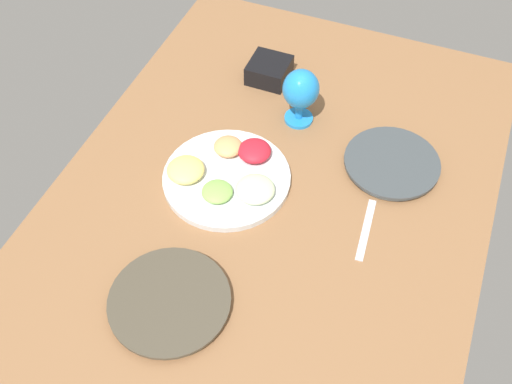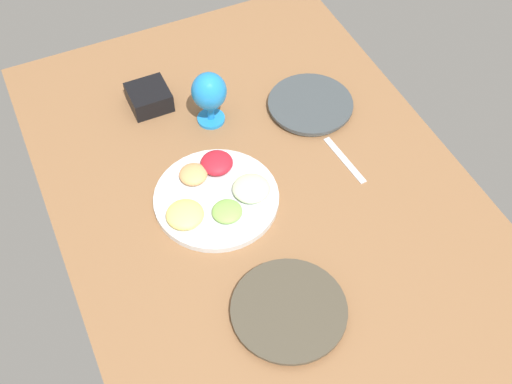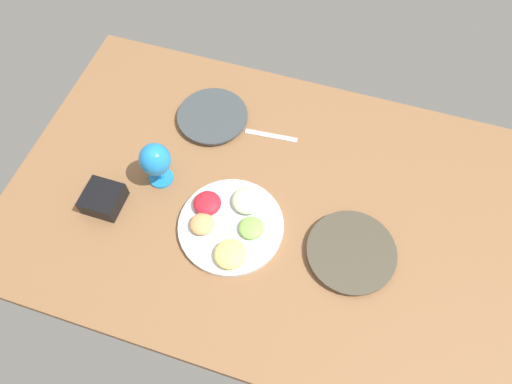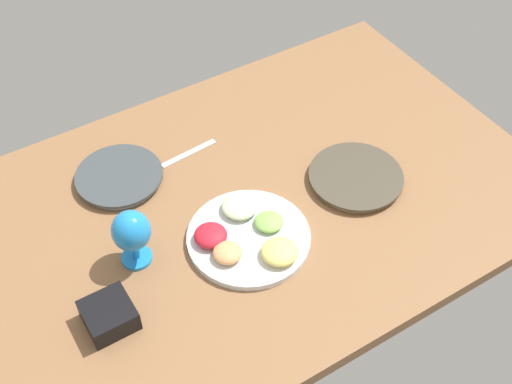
{
  "view_description": "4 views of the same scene",
  "coord_description": "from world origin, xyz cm",
  "views": [
    {
      "loc": [
        79.37,
        30.3,
        115.59
      ],
      "look_at": [
        -2.83,
        -2.41,
        4.55
      ],
      "focal_mm": 42.07,
      "sensor_mm": 36.0,
      "label": 1
    },
    {
      "loc": [
        89.66,
        -45.25,
        133.69
      ],
      "look_at": [
        -2.07,
        -3.09,
        4.55
      ],
      "focal_mm": 46.23,
      "sensor_mm": 36.0,
      "label": 2
    },
    {
      "loc": [
        17.92,
        -65.62,
        126.87
      ],
      "look_at": [
        -2.72,
        -0.37,
        4.55
      ],
      "focal_mm": 32.25,
      "sensor_mm": 36.0,
      "label": 3
    },
    {
      "loc": [
        -62.63,
        -105.77,
        136.77
      ],
      "look_at": [
        1.25,
        -2.18,
        4.55
      ],
      "focal_mm": 47.56,
      "sensor_mm": 36.0,
      "label": 4
    }
  ],
  "objects": [
    {
      "name": "fork_by_left_plate",
      "position": [
        -5.21,
        24.47,
        0.3
      ],
      "size": [
        18.09,
        3.27,
        0.6
      ],
      "primitive_type": "cube",
      "rotation": [
        0.0,
        0.0,
        0.08
      ],
      "color": "silver",
      "rests_on": "ground_plane"
    },
    {
      "name": "dinner_plate_right",
      "position": [
        29.34,
        -9.42,
        1.18
      ],
      "size": [
        26.33,
        26.33,
        2.27
      ],
      "color": "beige",
      "rests_on": "ground_plane"
    },
    {
      "name": "square_bowl_black",
      "position": [
        -47.02,
        -15.92,
        3.22
      ],
      "size": [
        11.18,
        11.18,
        5.78
      ],
      "color": "black",
      "rests_on": "ground_plane"
    },
    {
      "name": "ground_plane",
      "position": [
        0.0,
        0.0,
        -2.0
      ],
      "size": [
        160.0,
        104.0,
        4.0
      ],
      "primitive_type": "cube",
      "color": "#8C603D"
    },
    {
      "name": "hurricane_glass_blue",
      "position": [
        -34.02,
        -2.31,
        10.34
      ],
      "size": [
        9.69,
        9.69,
        16.41
      ],
      "color": "#228BE3",
      "rests_on": "ground_plane"
    },
    {
      "name": "fruit_platter",
      "position": [
        -7.32,
        -11.89,
        1.82
      ],
      "size": [
        31.91,
        31.91,
        5.19
      ],
      "color": "silver",
      "rests_on": "ground_plane"
    },
    {
      "name": "dinner_plate_left",
      "position": [
        -26.53,
        25.21,
        1.22
      ],
      "size": [
        24.28,
        24.28,
        2.35
      ],
      "color": "silver",
      "rests_on": "ground_plane"
    }
  ]
}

